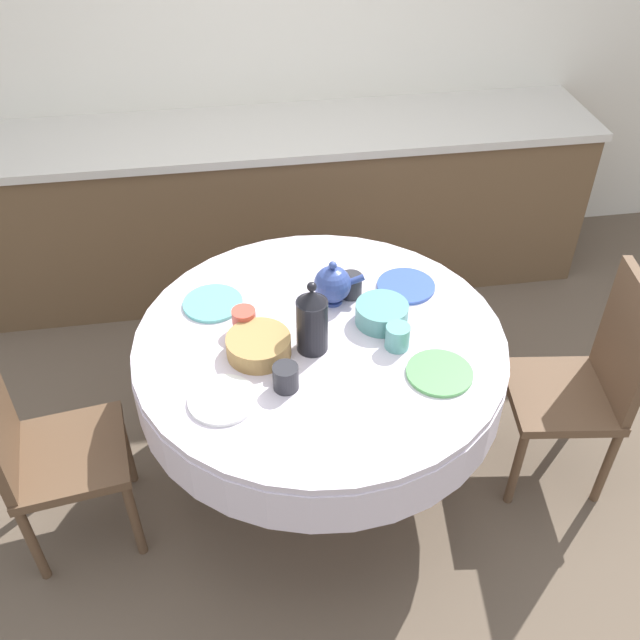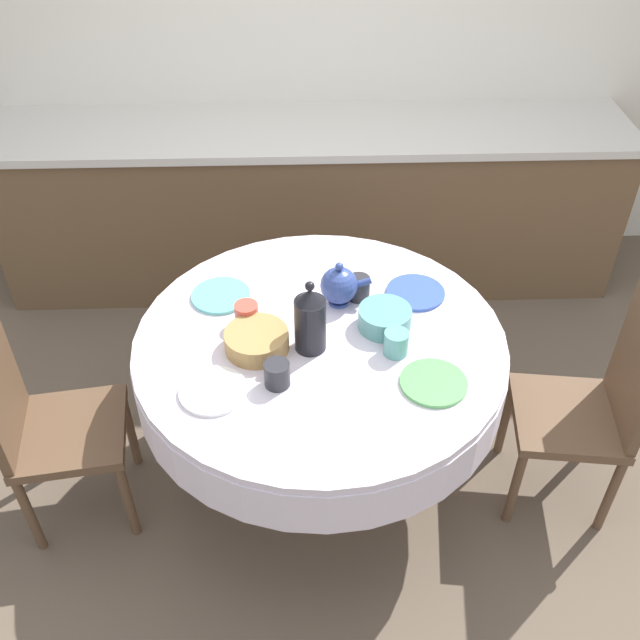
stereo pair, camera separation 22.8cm
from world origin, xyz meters
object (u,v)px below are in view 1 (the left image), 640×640
chair_right (39,443)px  teapot (333,284)px  chair_left (587,378)px  coffee_carafe (312,321)px

chair_right → teapot: size_ratio=4.89×
teapot → chair_left: bearing=-19.5°
chair_right → teapot: 1.18m
chair_left → chair_right: (-2.02, -0.01, 0.00)m
chair_left → chair_right: size_ratio=1.00×
chair_left → teapot: 1.03m
chair_left → teapot: size_ratio=4.89×
chair_right → teapot: chair_right is taller
chair_right → coffee_carafe: size_ratio=3.33×
chair_right → teapot: (1.09, 0.34, 0.31)m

